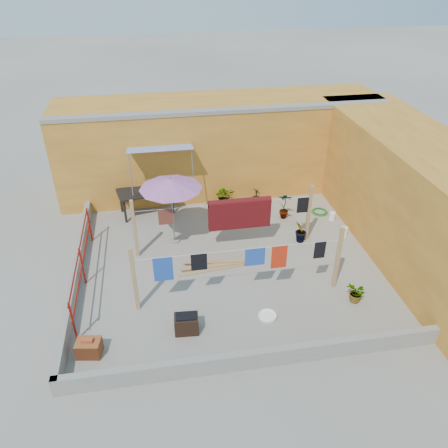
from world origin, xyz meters
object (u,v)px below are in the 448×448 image
Objects in this scene: water_jug_b at (332,216)px; green_hose at (320,212)px; white_basin at (268,316)px; water_jug_a at (344,231)px; outdoor_table at (146,192)px; plant_back_a at (225,196)px; brick_stack at (89,348)px; patio_umbrella at (170,184)px; brazier at (186,324)px.

water_jug_b reaches higher than green_hose.
water_jug_a reaches higher than white_basin.
plant_back_a is (2.60, -0.00, -0.39)m from outdoor_table.
white_basin is 0.82× the size of green_hose.
outdoor_table reaches higher than water_jug_b.
brick_stack is 1.30× the size of white_basin.
patio_umbrella is 6.76× the size of water_jug_a.
outdoor_table is 4.36× the size of white_basin.
brazier is at bearing -108.23° from plant_back_a.
water_jug_b is at bearing 31.29° from brick_stack.
brick_stack is 8.46m from water_jug_b.
green_hose is at bearing -17.88° from plant_back_a.
water_jug_b is 0.57× the size of green_hose.
green_hose is at bearing -9.86° from outdoor_table.
outdoor_table is 2.66× the size of plant_back_a.
green_hose is at bearing 99.55° from water_jug_a.
green_hose is (6.99, 4.89, -0.16)m from brick_stack.
water_jug_a reaches higher than water_jug_b.
patio_umbrella reaches higher than plant_back_a.
brick_stack is at bearing -123.99° from plant_back_a.
brazier reaches higher than white_basin.
water_jug_b is at bearing 90.00° from water_jug_a.
outdoor_table is at bearing 165.92° from water_jug_b.
green_hose is at bearing 10.18° from patio_umbrella.
patio_umbrella is 7.25× the size of water_jug_b.
patio_umbrella is 5.44m from water_jug_a.
green_hose is (-0.24, 0.49, -0.10)m from water_jug_b.
white_basin is 1.33× the size of water_jug_a.
white_basin is at bearing -136.44° from water_jug_a.
plant_back_a is (1.84, 1.85, -1.55)m from patio_umbrella.
patio_umbrella reaches higher than green_hose.
water_jug_a is (5.87, -2.41, -0.61)m from outdoor_table.
brick_stack is 1.06× the size of green_hose.
plant_back_a reaches higher than green_hose.
brazier is at bearing -89.77° from patio_umbrella.
outdoor_table is at bearing 170.14° from green_hose.
brazier is 1.83× the size of water_jug_b.
plant_back_a is at bearing 91.12° from white_basin.
water_jug_a is (5.12, -0.55, -1.77)m from patio_umbrella.
brick_stack is (-2.11, -4.01, -1.72)m from patio_umbrella.
plant_back_a is (3.96, 5.87, 0.17)m from brick_stack.
plant_back_a reaches higher than brick_stack.
brick_stack is 1.73× the size of water_jug_a.
outdoor_table is 6.05m from brick_stack.
brazier reaches higher than water_jug_a.
water_jug_b is (0.00, 0.93, -0.01)m from water_jug_a.
plant_back_a is (-3.27, 2.41, 0.22)m from water_jug_a.
brazier is (0.01, -3.70, -1.68)m from patio_umbrella.
green_hose is 0.74× the size of plant_back_a.
white_basin is 5.06m from water_jug_b.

